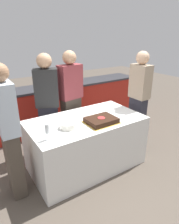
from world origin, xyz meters
The scene contains 11 objects.
ground_plane centered at (0.00, 0.00, 0.00)m, with size 14.00×14.00×0.00m, color brown.
back_counter centered at (0.00, 1.53, 0.46)m, with size 4.40×0.58×0.92m.
dining_table centered at (0.00, 0.00, 0.39)m, with size 1.65×0.91×0.78m.
cake centered at (0.12, -0.20, 0.81)m, with size 0.44×0.35×0.07m.
plate_stack centered at (-0.34, -0.10, 0.82)m, with size 0.22×0.22×0.08m.
wine_glass centered at (-0.68, -0.24, 0.91)m, with size 0.07×0.07×0.20m.
side_plate_near_cake centered at (0.15, 0.10, 0.78)m, with size 0.20×0.20×0.00m.
person_cutting_cake centered at (0.12, 0.68, 0.88)m, with size 0.43×0.27×1.68m.
person_seated_left centered at (-1.05, 0.00, 0.87)m, with size 0.20×0.35×1.66m.
person_seated_right centered at (1.05, 0.00, 0.88)m, with size 0.21×0.32×1.67m.
person_standing_back centered at (-0.30, 0.68, 0.88)m, with size 0.42×0.33×1.66m.
Camera 1 is at (-1.38, -2.21, 1.95)m, focal length 32.00 mm.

